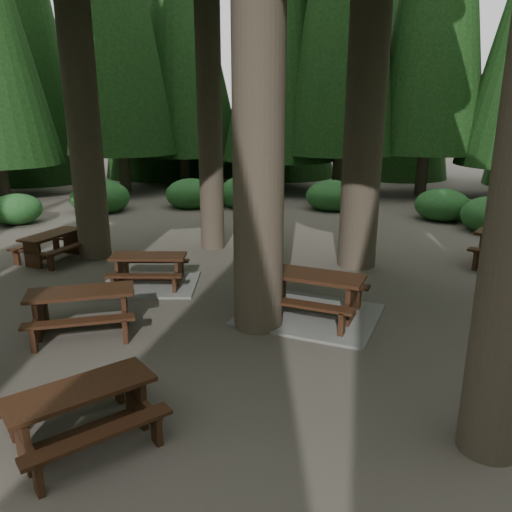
% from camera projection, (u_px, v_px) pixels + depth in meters
% --- Properties ---
extents(ground, '(80.00, 80.00, 0.00)m').
position_uv_depth(ground, '(211.00, 326.00, 8.76)').
color(ground, '#585047').
rests_on(ground, ground).
extents(picnic_table_a, '(2.76, 2.43, 0.82)m').
position_uv_depth(picnic_table_a, '(310.00, 302.00, 9.09)').
color(picnic_table_a, gray).
rests_on(picnic_table_a, ground).
extents(picnic_table_b, '(1.58, 1.83, 0.70)m').
position_uv_depth(picnic_table_b, '(52.00, 243.00, 12.42)').
color(picnic_table_b, '#35170F').
rests_on(picnic_table_b, ground).
extents(picnic_table_c, '(2.31, 2.04, 0.68)m').
position_uv_depth(picnic_table_c, '(149.00, 276.00, 10.71)').
color(picnic_table_c, gray).
rests_on(picnic_table_c, ground).
extents(picnic_table_e, '(2.01, 2.05, 0.69)m').
position_uv_depth(picnic_table_e, '(82.00, 406.00, 5.58)').
color(picnic_table_e, '#35170F').
rests_on(picnic_table_e, ground).
extents(picnic_table_f, '(2.16, 2.01, 0.75)m').
position_uv_depth(picnic_table_f, '(82.00, 305.00, 8.38)').
color(picnic_table_f, '#35170F').
rests_on(picnic_table_f, ground).
extents(shrub_ring, '(23.86, 24.64, 1.49)m').
position_uv_depth(shrub_ring, '(259.00, 293.00, 9.21)').
color(shrub_ring, '#1F5B2B').
rests_on(shrub_ring, ground).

